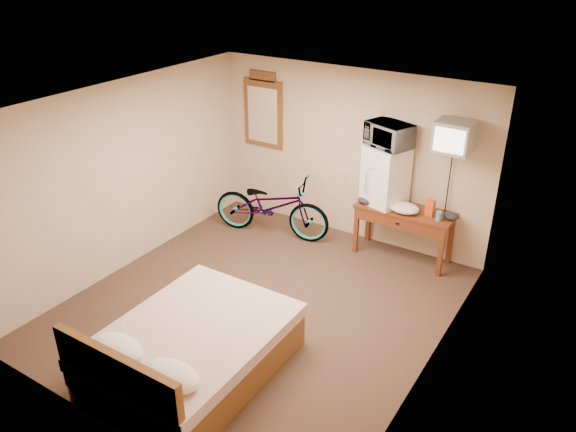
{
  "coord_description": "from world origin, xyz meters",
  "views": [
    {
      "loc": [
        3.34,
        -4.62,
        4.03
      ],
      "look_at": [
        0.11,
        0.49,
        1.05
      ],
      "focal_mm": 35.0,
      "sensor_mm": 36.0,
      "label": 1
    }
  ],
  "objects_px": {
    "desk": "(403,218)",
    "microwave": "(389,135)",
    "mini_fridge": "(386,175)",
    "crt_television": "(454,137)",
    "bed": "(188,351)",
    "blue_cup": "(439,216)",
    "bicycle": "(271,206)",
    "wall_mirror": "(263,111)"
  },
  "relations": [
    {
      "from": "microwave",
      "to": "blue_cup",
      "type": "relative_size",
      "value": 4.66
    },
    {
      "from": "blue_cup",
      "to": "wall_mirror",
      "type": "bearing_deg",
      "value": 173.66
    },
    {
      "from": "microwave",
      "to": "bed",
      "type": "height_order",
      "value": "microwave"
    },
    {
      "from": "wall_mirror",
      "to": "blue_cup",
      "type": "bearing_deg",
      "value": -6.34
    },
    {
      "from": "desk",
      "to": "bicycle",
      "type": "distance_m",
      "value": 1.96
    },
    {
      "from": "desk",
      "to": "microwave",
      "type": "relative_size",
      "value": 2.27
    },
    {
      "from": "mini_fridge",
      "to": "crt_television",
      "type": "bearing_deg",
      "value": -2.57
    },
    {
      "from": "crt_television",
      "to": "wall_mirror",
      "type": "height_order",
      "value": "wall_mirror"
    },
    {
      "from": "mini_fridge",
      "to": "microwave",
      "type": "height_order",
      "value": "microwave"
    },
    {
      "from": "desk",
      "to": "bicycle",
      "type": "xyz_separation_m",
      "value": [
        -1.92,
        -0.36,
        -0.15
      ]
    },
    {
      "from": "mini_fridge",
      "to": "bed",
      "type": "xyz_separation_m",
      "value": [
        -0.58,
        -3.44,
        -0.87
      ]
    },
    {
      "from": "bicycle",
      "to": "wall_mirror",
      "type": "bearing_deg",
      "value": 29.92
    },
    {
      "from": "wall_mirror",
      "to": "bicycle",
      "type": "height_order",
      "value": "wall_mirror"
    },
    {
      "from": "bicycle",
      "to": "bed",
      "type": "xyz_separation_m",
      "value": [
        1.01,
        -3.01,
        -0.18
      ]
    },
    {
      "from": "mini_fridge",
      "to": "wall_mirror",
      "type": "relative_size",
      "value": 0.7
    },
    {
      "from": "mini_fridge",
      "to": "bicycle",
      "type": "height_order",
      "value": "mini_fridge"
    },
    {
      "from": "blue_cup",
      "to": "bed",
      "type": "distance_m",
      "value": 3.64
    },
    {
      "from": "crt_television",
      "to": "bed",
      "type": "xyz_separation_m",
      "value": [
        -1.45,
        -3.4,
        -1.58
      ]
    },
    {
      "from": "mini_fridge",
      "to": "bed",
      "type": "relative_size",
      "value": 0.41
    },
    {
      "from": "mini_fridge",
      "to": "bicycle",
      "type": "xyz_separation_m",
      "value": [
        -1.59,
        -0.42,
        -0.69
      ]
    },
    {
      "from": "bicycle",
      "to": "bed",
      "type": "bearing_deg",
      "value": -172.98
    },
    {
      "from": "desk",
      "to": "bicycle",
      "type": "bearing_deg",
      "value": -169.26
    },
    {
      "from": "blue_cup",
      "to": "microwave",
      "type": "bearing_deg",
      "value": 171.8
    },
    {
      "from": "microwave",
      "to": "desk",
      "type": "bearing_deg",
      "value": 10.2
    },
    {
      "from": "wall_mirror",
      "to": "bicycle",
      "type": "distance_m",
      "value": 1.48
    },
    {
      "from": "mini_fridge",
      "to": "blue_cup",
      "type": "distance_m",
      "value": 0.9
    },
    {
      "from": "microwave",
      "to": "crt_television",
      "type": "xyz_separation_m",
      "value": [
        0.86,
        -0.04,
        0.14
      ]
    },
    {
      "from": "wall_mirror",
      "to": "mini_fridge",
      "type": "bearing_deg",
      "value": -5.62
    },
    {
      "from": "desk",
      "to": "mini_fridge",
      "type": "relative_size",
      "value": 1.63
    },
    {
      "from": "crt_television",
      "to": "wall_mirror",
      "type": "xyz_separation_m",
      "value": [
        -3.01,
        0.25,
        -0.19
      ]
    },
    {
      "from": "crt_television",
      "to": "bicycle",
      "type": "xyz_separation_m",
      "value": [
        -2.45,
        -0.39,
        -1.4
      ]
    },
    {
      "from": "mini_fridge",
      "to": "desk",
      "type": "bearing_deg",
      "value": -10.29
    },
    {
      "from": "wall_mirror",
      "to": "crt_television",
      "type": "bearing_deg",
      "value": -4.75
    },
    {
      "from": "mini_fridge",
      "to": "bicycle",
      "type": "distance_m",
      "value": 1.78
    },
    {
      "from": "microwave",
      "to": "bed",
      "type": "bearing_deg",
      "value": -79.13
    },
    {
      "from": "microwave",
      "to": "mini_fridge",
      "type": "bearing_deg",
      "value": -103.2
    },
    {
      "from": "microwave",
      "to": "bed",
      "type": "relative_size",
      "value": 0.29
    },
    {
      "from": "blue_cup",
      "to": "bicycle",
      "type": "height_order",
      "value": "bicycle"
    },
    {
      "from": "mini_fridge",
      "to": "microwave",
      "type": "distance_m",
      "value": 0.57
    },
    {
      "from": "crt_television",
      "to": "bicycle",
      "type": "height_order",
      "value": "crt_television"
    },
    {
      "from": "desk",
      "to": "wall_mirror",
      "type": "relative_size",
      "value": 1.15
    },
    {
      "from": "blue_cup",
      "to": "crt_television",
      "type": "height_order",
      "value": "crt_television"
    }
  ]
}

